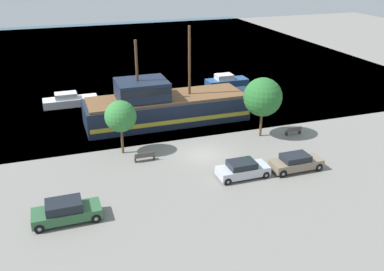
% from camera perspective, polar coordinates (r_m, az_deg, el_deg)
% --- Properties ---
extents(ground_plane, '(160.00, 160.00, 0.00)m').
position_cam_1_polar(ground_plane, '(39.73, 1.49, -2.59)').
color(ground_plane, gray).
extents(water_surface, '(80.00, 80.00, 0.00)m').
position_cam_1_polar(water_surface, '(80.37, -9.68, 10.51)').
color(water_surface, '#33566B').
rests_on(water_surface, ground).
extents(pirate_ship, '(19.05, 5.63, 10.31)m').
position_cam_1_polar(pirate_ship, '(47.05, -3.69, 3.96)').
color(pirate_ship, '#192338').
rests_on(pirate_ship, water_surface).
extents(moored_boat_dockside, '(5.83, 2.31, 1.64)m').
position_cam_1_polar(moored_boat_dockside, '(60.70, 4.60, 7.24)').
color(moored_boat_dockside, navy).
rests_on(moored_boat_dockside, water_surface).
extents(moored_boat_outer, '(6.47, 2.13, 1.64)m').
position_cam_1_polar(moored_boat_outer, '(54.49, -15.99, 4.51)').
color(moored_boat_outer, silver).
rests_on(moored_boat_outer, water_surface).
extents(parked_car_curb_front, '(4.49, 1.85, 1.46)m').
position_cam_1_polar(parked_car_curb_front, '(37.79, 13.69, -3.49)').
color(parked_car_curb_front, '#7F705B').
rests_on(parked_car_curb_front, ground_plane).
extents(parked_car_curb_mid, '(4.69, 2.00, 1.59)m').
position_cam_1_polar(parked_car_curb_mid, '(31.38, -16.45, -9.65)').
color(parked_car_curb_mid, '#2D5B38').
rests_on(parked_car_curb_mid, ground_plane).
extents(parked_car_curb_rear, '(4.31, 1.90, 1.46)m').
position_cam_1_polar(parked_car_curb_rear, '(35.86, 6.76, -4.50)').
color(parked_car_curb_rear, '#B7BCC6').
rests_on(parked_car_curb_rear, ground_plane).
extents(fire_hydrant, '(0.42, 0.25, 0.76)m').
position_cam_1_polar(fire_hydrant, '(37.91, 6.53, -3.40)').
color(fire_hydrant, yellow).
rests_on(fire_hydrant, ground_plane).
extents(bench_promenade_east, '(1.66, 0.45, 0.85)m').
position_cam_1_polar(bench_promenade_east, '(45.13, 13.41, 0.62)').
color(bench_promenade_east, '#4C4742').
rests_on(bench_promenade_east, ground_plane).
extents(bench_promenade_west, '(1.85, 0.45, 0.85)m').
position_cam_1_polar(bench_promenade_west, '(38.63, -6.32, -2.80)').
color(bench_promenade_west, '#4C4742').
rests_on(bench_promenade_west, ground_plane).
extents(tree_row_east, '(2.90, 2.90, 5.11)m').
position_cam_1_polar(tree_row_east, '(39.23, -9.51, 2.53)').
color(tree_row_east, brown).
rests_on(tree_row_east, ground_plane).
extents(tree_row_mideast, '(3.85, 3.85, 6.09)m').
position_cam_1_polar(tree_row_mideast, '(42.91, 9.41, 5.08)').
color(tree_row_mideast, brown).
rests_on(tree_row_mideast, ground_plane).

